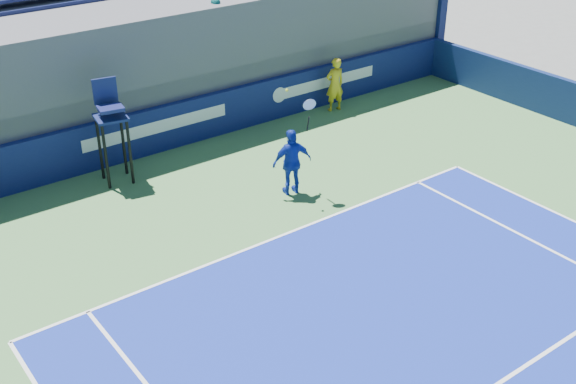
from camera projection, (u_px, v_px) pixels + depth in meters
ball_person at (335, 84)px, 20.65m from camera, size 0.62×0.46×1.57m
back_hoarding at (156, 130)px, 18.25m from camera, size 20.40×0.21×1.20m
umpire_chair at (111, 121)px, 16.40m from camera, size 0.81×0.81×2.48m
tennis_player at (292, 162)px, 16.19m from camera, size 0.99×0.64×2.57m
stadium_seating at (116, 63)px, 19.11m from camera, size 21.00×4.05×4.40m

